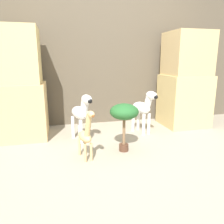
{
  "coord_description": "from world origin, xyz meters",
  "views": [
    {
      "loc": [
        -0.73,
        -2.01,
        1.06
      ],
      "look_at": [
        -0.03,
        0.88,
        0.35
      ],
      "focal_mm": 35.0,
      "sensor_mm": 36.0,
      "label": 1
    }
  ],
  "objects_px": {
    "giraffe_figurine": "(86,134)",
    "potted_palm_front": "(124,114)",
    "zebra_left": "(81,112)",
    "zebra_right": "(144,107)"
  },
  "relations": [
    {
      "from": "zebra_left",
      "to": "potted_palm_front",
      "type": "relative_size",
      "value": 1.13
    },
    {
      "from": "zebra_right",
      "to": "giraffe_figurine",
      "type": "relative_size",
      "value": 1.12
    },
    {
      "from": "zebra_left",
      "to": "potted_palm_front",
      "type": "distance_m",
      "value": 0.64
    },
    {
      "from": "zebra_right",
      "to": "giraffe_figurine",
      "type": "xyz_separation_m",
      "value": [
        -0.92,
        -0.68,
        -0.11
      ]
    },
    {
      "from": "zebra_right",
      "to": "giraffe_figurine",
      "type": "bearing_deg",
      "value": -143.77
    },
    {
      "from": "zebra_left",
      "to": "zebra_right",
      "type": "bearing_deg",
      "value": 6.21
    },
    {
      "from": "giraffe_figurine",
      "to": "potted_palm_front",
      "type": "height_order",
      "value": "giraffe_figurine"
    },
    {
      "from": "zebra_right",
      "to": "zebra_left",
      "type": "relative_size",
      "value": 1.0
    },
    {
      "from": "potted_palm_front",
      "to": "zebra_left",
      "type": "bearing_deg",
      "value": 134.84
    },
    {
      "from": "zebra_right",
      "to": "potted_palm_front",
      "type": "height_order",
      "value": "zebra_right"
    }
  ]
}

